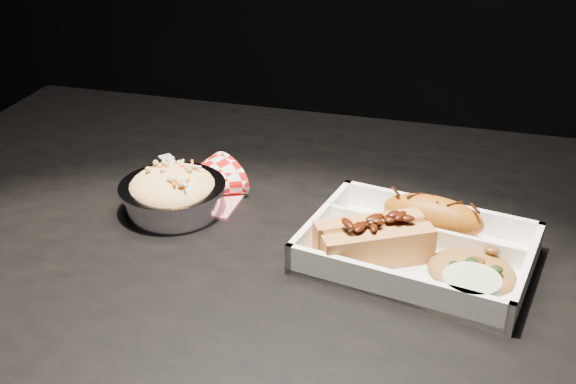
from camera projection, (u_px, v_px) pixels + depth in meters
The scene contains 8 objects.
dining_table at pixel (295, 291), 0.94m from camera, with size 1.20×0.80×0.75m.
food_tray at pixel (417, 253), 0.83m from camera, with size 0.28×0.22×0.04m.
fried_pastry at pixel (433, 216), 0.86m from camera, with size 0.12×0.05×0.05m, color #A75810.
hotdog at pixel (374, 238), 0.81m from camera, with size 0.14×0.11×0.06m.
fried_rice_mound at pixel (473, 263), 0.79m from camera, with size 0.10×0.08×0.03m, color #A46A2F.
cupcake_liner at pixel (471, 290), 0.74m from camera, with size 0.06×0.06×0.03m, color #ADC192.
foil_coleslaw_cup at pixel (173, 191), 0.92m from camera, with size 0.14×0.14×0.06m.
napkin_fork at pixel (195, 184), 0.97m from camera, with size 0.15×0.15×0.10m.
Camera 1 is at (0.20, -0.74, 1.21)m, focal length 45.00 mm.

